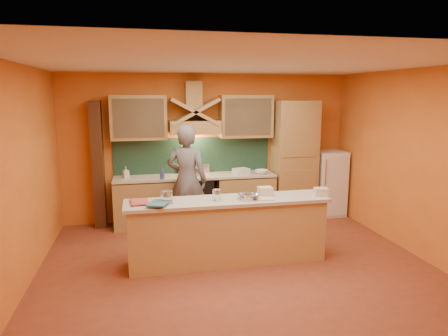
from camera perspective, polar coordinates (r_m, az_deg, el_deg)
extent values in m
cube|color=brown|center=(5.76, 2.18, -14.29)|extent=(5.50, 5.00, 0.01)
cube|color=white|center=(5.24, 2.40, 14.71)|extent=(5.50, 5.00, 0.01)
cube|color=orange|center=(7.74, -2.26, 2.95)|extent=(5.50, 0.02, 2.80)
cube|color=orange|center=(3.05, 14.02, -9.23)|extent=(5.50, 0.02, 2.80)
cube|color=orange|center=(5.37, -27.49, -1.58)|extent=(0.02, 5.00, 2.80)
cube|color=orange|center=(6.56, 26.27, 0.51)|extent=(0.02, 5.00, 2.80)
cube|color=tan|center=(7.53, -11.26, -4.99)|extent=(1.10, 0.60, 0.86)
cube|color=tan|center=(7.78, 2.91, -4.30)|extent=(1.10, 0.60, 0.86)
cube|color=beige|center=(7.49, -4.10, -1.20)|extent=(3.00, 0.62, 0.04)
cube|color=black|center=(7.59, -4.06, -4.53)|extent=(0.60, 0.58, 0.90)
cube|color=#19382B|center=(7.71, -4.43, 1.77)|extent=(3.00, 0.03, 0.70)
cube|color=tan|center=(7.41, -4.25, 5.86)|extent=(0.92, 0.50, 0.24)
cube|color=tan|center=(7.48, -4.42, 10.35)|extent=(0.30, 0.30, 0.50)
cube|color=tan|center=(7.41, -12.10, 7.05)|extent=(1.00, 0.35, 0.80)
cube|color=tan|center=(7.67, 3.14, 7.38)|extent=(1.00, 0.35, 0.80)
cube|color=tan|center=(7.94, 9.95, 1.17)|extent=(0.80, 0.60, 2.30)
cube|color=white|center=(8.34, 14.64, -2.07)|extent=(0.58, 0.60, 1.30)
cube|color=#472816|center=(7.56, -17.54, 0.38)|extent=(0.20, 0.30, 2.30)
cube|color=tan|center=(5.84, 0.52, -9.25)|extent=(2.80, 0.55, 0.88)
cube|color=beige|center=(5.70, 0.53, -4.70)|extent=(2.90, 0.62, 0.05)
imported|color=slate|center=(6.89, -5.31, -1.77)|extent=(0.82, 0.69, 1.91)
cylinder|color=silver|center=(7.43, -5.23, -0.72)|extent=(0.26, 0.26, 0.15)
cylinder|color=#AEAFB5|center=(7.47, -3.65, -0.72)|extent=(0.19, 0.19, 0.13)
imported|color=beige|center=(7.42, -13.84, -0.60)|extent=(0.12, 0.13, 0.21)
imported|color=#344B8F|center=(7.20, -8.84, -0.66)|extent=(0.10, 0.10, 0.24)
imported|color=white|center=(7.63, 5.37, -0.55)|extent=(0.26, 0.26, 0.08)
cube|color=silver|center=(7.63, 2.47, -0.43)|extent=(0.34, 0.30, 0.10)
imported|color=#B94242|center=(5.58, -13.23, -4.89)|extent=(0.27, 0.34, 0.03)
imported|color=#3A6580|center=(5.45, -10.56, -4.94)|extent=(0.35, 0.40, 0.03)
cylinder|color=white|center=(5.51, -8.17, -4.14)|extent=(0.17, 0.17, 0.17)
cylinder|color=white|center=(5.60, -1.06, -3.88)|extent=(0.14, 0.14, 0.16)
cube|color=white|center=(5.59, 3.30, -4.23)|extent=(0.14, 0.14, 0.10)
imported|color=silver|center=(5.69, 3.50, -4.11)|extent=(0.30, 0.30, 0.07)
cube|color=beige|center=(5.71, 5.80, -4.38)|extent=(0.27, 0.22, 0.02)
cube|color=beige|center=(5.89, 5.90, -3.34)|extent=(0.21, 0.17, 0.13)
cube|color=beige|center=(6.03, 13.67, -3.33)|extent=(0.22, 0.18, 0.12)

